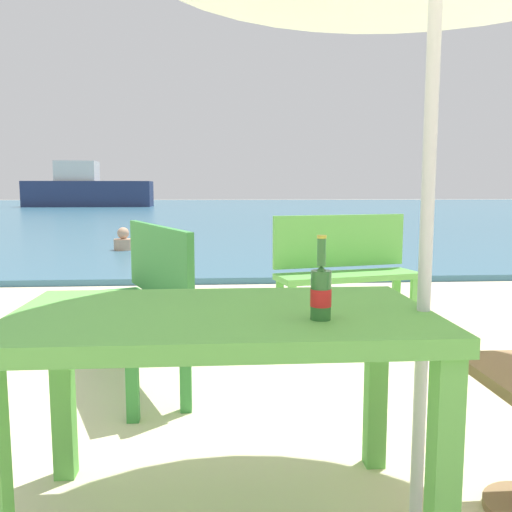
{
  "coord_description": "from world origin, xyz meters",
  "views": [
    {
      "loc": [
        -0.63,
        -1.53,
        1.16
      ],
      "look_at": [
        -0.31,
        3.0,
        0.6
      ],
      "focal_mm": 37.68,
      "sensor_mm": 36.0,
      "label": 1
    }
  ],
  "objects_px": {
    "bench_green_right": "(144,294)",
    "swimmer_person": "(123,241)",
    "picnic_table_green": "(223,342)",
    "boat_barge": "(87,190)",
    "bench_green_left": "(344,264)",
    "beer_bottle_amber": "(321,290)"
  },
  "relations": [
    {
      "from": "bench_green_right",
      "to": "swimmer_person",
      "type": "bearing_deg",
      "value": 100.81
    },
    {
      "from": "bench_green_right",
      "to": "swimmer_person",
      "type": "xyz_separation_m",
      "value": [
        -1.25,
        6.53,
        -0.3
      ]
    },
    {
      "from": "bench_green_left",
      "to": "swimmer_person",
      "type": "relative_size",
      "value": 3.05
    },
    {
      "from": "swimmer_person",
      "to": "boat_barge",
      "type": "bearing_deg",
      "value": 104.55
    },
    {
      "from": "swimmer_person",
      "to": "bench_green_left",
      "type": "bearing_deg",
      "value": -62.81
    },
    {
      "from": "bench_green_left",
      "to": "swimmer_person",
      "type": "xyz_separation_m",
      "value": [
        -2.75,
        5.36,
        -0.3
      ]
    },
    {
      "from": "picnic_table_green",
      "to": "beer_bottle_amber",
      "type": "bearing_deg",
      "value": -26.73
    },
    {
      "from": "bench_green_right",
      "to": "boat_barge",
      "type": "relative_size",
      "value": 0.16
    },
    {
      "from": "beer_bottle_amber",
      "to": "boat_barge",
      "type": "distance_m",
      "value": 34.34
    },
    {
      "from": "bench_green_right",
      "to": "picnic_table_green",
      "type": "bearing_deg",
      "value": -72.16
    },
    {
      "from": "bench_green_right",
      "to": "swimmer_person",
      "type": "distance_m",
      "value": 6.66
    },
    {
      "from": "beer_bottle_amber",
      "to": "bench_green_right",
      "type": "xyz_separation_m",
      "value": [
        -0.77,
        1.59,
        -0.31
      ]
    },
    {
      "from": "boat_barge",
      "to": "picnic_table_green",
      "type": "bearing_deg",
      "value": -76.03
    },
    {
      "from": "picnic_table_green",
      "to": "boat_barge",
      "type": "bearing_deg",
      "value": 103.97
    },
    {
      "from": "swimmer_person",
      "to": "beer_bottle_amber",
      "type": "bearing_deg",
      "value": -76.07
    },
    {
      "from": "beer_bottle_amber",
      "to": "swimmer_person",
      "type": "bearing_deg",
      "value": 103.93
    },
    {
      "from": "beer_bottle_amber",
      "to": "bench_green_left",
      "type": "xyz_separation_m",
      "value": [
        0.74,
        2.76,
        -0.31
      ]
    },
    {
      "from": "picnic_table_green",
      "to": "beer_bottle_amber",
      "type": "height_order",
      "value": "beer_bottle_amber"
    },
    {
      "from": "bench_green_left",
      "to": "boat_barge",
      "type": "height_order",
      "value": "boat_barge"
    },
    {
      "from": "beer_bottle_amber",
      "to": "boat_barge",
      "type": "relative_size",
      "value": 0.03
    },
    {
      "from": "picnic_table_green",
      "to": "bench_green_left",
      "type": "relative_size",
      "value": 1.12
    },
    {
      "from": "beer_bottle_amber",
      "to": "bench_green_left",
      "type": "distance_m",
      "value": 2.88
    }
  ]
}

